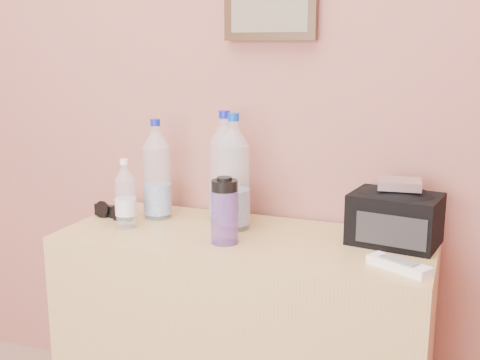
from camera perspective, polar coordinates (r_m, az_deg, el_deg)
name	(u,v)px	position (r m, az deg, el deg)	size (l,w,h in m)	color
dresser	(244,341)	(1.96, 0.40, -15.04)	(1.12, 0.47, 0.70)	#A6764E
pet_large_a	(157,175)	(2.00, -7.90, 0.50)	(0.09, 0.09, 0.33)	silver
pet_large_b	(225,173)	(1.94, -1.46, 0.67)	(0.10, 0.10, 0.36)	white
pet_large_c	(234,178)	(1.86, -0.61, 0.16)	(0.10, 0.10, 0.36)	silver
pet_small	(126,198)	(1.91, -10.80, -1.66)	(0.06, 0.06, 0.22)	white
nalgene_bottle	(225,211)	(1.73, -1.47, -2.94)	(0.08, 0.08, 0.20)	#6A3C99
sunglasses	(113,212)	(2.05, -11.92, -2.98)	(0.15, 0.06, 0.04)	black
ac_remote	(399,265)	(1.61, 14.83, -7.82)	(0.17, 0.05, 0.02)	white
toiletry_bag	(395,216)	(1.79, 14.50, -3.28)	(0.25, 0.18, 0.17)	black
foil_packet	(400,184)	(1.76, 14.91, -0.36)	(0.12, 0.10, 0.02)	silver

